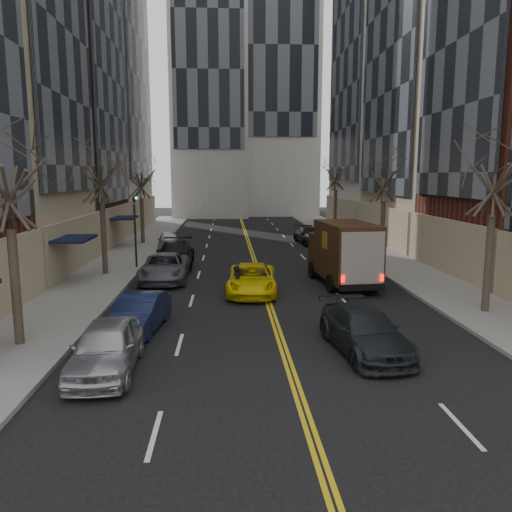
{
  "coord_description": "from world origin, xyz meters",
  "views": [
    {
      "loc": [
        -1.84,
        -8.43,
        5.72
      ],
      "look_at": [
        -0.58,
        13.1,
        2.2
      ],
      "focal_mm": 35.0,
      "sensor_mm": 36.0,
      "label": 1
    }
  ],
  "objects_px": {
    "observer_sedan": "(364,331)",
    "taxi": "(252,279)",
    "ups_truck": "(343,253)",
    "pedestrian": "(237,282)"
  },
  "relations": [
    {
      "from": "observer_sedan",
      "to": "taxi",
      "type": "height_order",
      "value": "taxi"
    },
    {
      "from": "ups_truck",
      "to": "observer_sedan",
      "type": "height_order",
      "value": "ups_truck"
    },
    {
      "from": "observer_sedan",
      "to": "ups_truck",
      "type": "bearing_deg",
      "value": 74.3
    },
    {
      "from": "taxi",
      "to": "observer_sedan",
      "type": "bearing_deg",
      "value": -65.07
    },
    {
      "from": "ups_truck",
      "to": "observer_sedan",
      "type": "relative_size",
      "value": 1.24
    },
    {
      "from": "taxi",
      "to": "pedestrian",
      "type": "bearing_deg",
      "value": -123.32
    },
    {
      "from": "observer_sedan",
      "to": "taxi",
      "type": "distance_m",
      "value": 8.96
    },
    {
      "from": "taxi",
      "to": "pedestrian",
      "type": "distance_m",
      "value": 1.2
    },
    {
      "from": "ups_truck",
      "to": "observer_sedan",
      "type": "xyz_separation_m",
      "value": [
        -1.61,
        -9.96,
        -0.97
      ]
    },
    {
      "from": "ups_truck",
      "to": "observer_sedan",
      "type": "bearing_deg",
      "value": -104.05
    }
  ]
}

